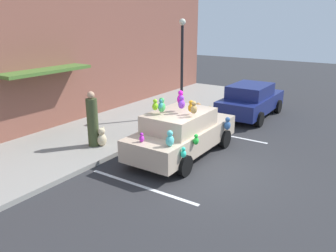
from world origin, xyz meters
The scene contains 10 objects.
ground_plane centered at (0.00, 0.00, 0.00)m, with size 60.00×60.00×0.00m, color #2D2D30.
sidewalk centered at (0.00, 5.00, 0.07)m, with size 24.00×4.00×0.15m, color gray.
storefront_building centered at (0.00, 7.14, 3.19)m, with size 24.00×1.25×6.40m.
parking_stripe_front centered at (3.46, 1.00, 0.00)m, with size 0.12×3.60×0.01m, color silver.
parking_stripe_rear centered at (-1.78, 1.00, 0.00)m, with size 0.12×3.60×0.01m, color silver.
plush_covered_car centered at (0.77, 1.27, 0.81)m, with size 4.46×2.12×2.22m.
parked_sedan_behind centered at (6.55, 1.07, 0.79)m, with size 4.26×2.01×1.54m.
teddy_bear_on_sidewalk centered at (-0.38, 3.83, 0.46)m, with size 0.35×0.29×0.67m.
street_lamp_post centered at (4.36, 3.50, 2.73)m, with size 0.28×0.28×4.25m.
pedestrian_near_shopfront centered at (-0.51, 4.10, 1.05)m, with size 0.38×0.38×1.93m.
Camera 1 is at (-8.34, -4.27, 4.41)m, focal length 36.30 mm.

